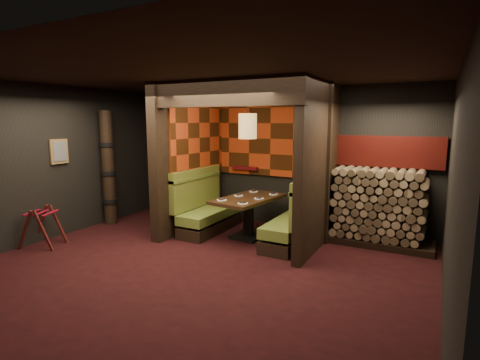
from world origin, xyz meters
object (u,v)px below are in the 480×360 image
at_px(dining_table, 249,210).
at_px(pendant_lamp, 248,126).
at_px(luggage_rack, 42,226).
at_px(booth_bench_left, 206,211).
at_px(booth_bench_right, 296,223).
at_px(firewood_stack, 383,208).
at_px(totem_column, 108,169).

height_order(dining_table, pendant_lamp, pendant_lamp).
height_order(pendant_lamp, luggage_rack, pendant_lamp).
distance_m(booth_bench_left, booth_bench_right, 1.89).
relative_size(booth_bench_left, dining_table, 1.02).
distance_m(booth_bench_right, firewood_stack, 1.55).
xyz_separation_m(pendant_lamp, luggage_rack, (-2.98, -2.09, -1.72)).
distance_m(booth_bench_right, luggage_rack, 4.47).
bearing_deg(firewood_stack, dining_table, -162.04).
xyz_separation_m(pendant_lamp, firewood_stack, (2.27, 0.79, -1.41)).
xyz_separation_m(booth_bench_right, luggage_rack, (-3.90, -2.17, -0.03)).
distance_m(pendant_lamp, luggage_rack, 4.03).
bearing_deg(pendant_lamp, booth_bench_left, 174.97).
bearing_deg(luggage_rack, dining_table, 35.62).
relative_size(booth_bench_right, totem_column, 0.67).
distance_m(booth_bench_left, dining_table, 0.99).
xyz_separation_m(dining_table, firewood_stack, (2.27, 0.74, 0.14)).
xyz_separation_m(dining_table, totem_column, (-3.06, -0.51, 0.64)).
relative_size(totem_column, firewood_stack, 1.39).
relative_size(booth_bench_left, pendant_lamp, 1.63).
distance_m(pendant_lamp, firewood_stack, 2.79).
xyz_separation_m(booth_bench_right, dining_table, (-0.92, -0.04, 0.14)).
bearing_deg(dining_table, firewood_stack, 17.96).
bearing_deg(totem_column, luggage_rack, -87.18).
height_order(booth_bench_right, totem_column, totem_column).
distance_m(luggage_rack, totem_column, 1.82).
relative_size(dining_table, pendant_lamp, 1.61).
bearing_deg(dining_table, totem_column, -170.48).
height_order(luggage_rack, firewood_stack, firewood_stack).
bearing_deg(luggage_rack, firewood_stack, 28.68).
relative_size(luggage_rack, totem_column, 0.34).
relative_size(booth_bench_left, firewood_stack, 0.92).
bearing_deg(firewood_stack, pendant_lamp, -160.91).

